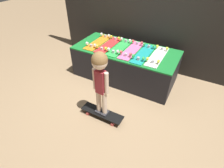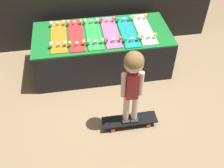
{
  "view_description": "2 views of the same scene",
  "coord_description": "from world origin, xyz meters",
  "views": [
    {
      "loc": [
        1.16,
        -2.13,
        2.01
      ],
      "look_at": [
        0.12,
        -0.23,
        0.34
      ],
      "focal_mm": 28.0,
      "sensor_mm": 36.0,
      "label": 1
    },
    {
      "loc": [
        -0.35,
        -2.51,
        2.56
      ],
      "look_at": [
        0.01,
        -0.27,
        0.36
      ],
      "focal_mm": 42.0,
      "sensor_mm": 36.0,
      "label": 2
    }
  ],
  "objects": [
    {
      "name": "skateboard_pink_on_rack",
      "position": [
        0.12,
        0.5,
        0.61
      ],
      "size": [
        0.2,
        0.76,
        0.09
      ],
      "color": "pink",
      "rests_on": "display_rack"
    },
    {
      "name": "skateboard_teal_on_rack",
      "position": [
        0.35,
        0.47,
        0.61
      ],
      "size": [
        0.2,
        0.76,
        0.09
      ],
      "color": "teal",
      "rests_on": "display_rack"
    },
    {
      "name": "skateboard_white_on_rack",
      "position": [
        0.58,
        0.5,
        0.61
      ],
      "size": [
        0.2,
        0.76,
        0.09
      ],
      "color": "white",
      "rests_on": "display_rack"
    },
    {
      "name": "child",
      "position": [
        0.17,
        -0.62,
        0.78
      ],
      "size": [
        0.24,
        0.2,
        0.99
      ],
      "rotation": [
        0.0,
        0.0,
        -0.05
      ],
      "color": "#2D2D33",
      "rests_on": "skateboard_on_floor"
    },
    {
      "name": "ground_plane",
      "position": [
        0.0,
        0.0,
        0.0
      ],
      "size": [
        16.0,
        16.0,
        0.0
      ],
      "primitive_type": "plane",
      "color": "#9E7F5B"
    },
    {
      "name": "skateboard_green_on_rack",
      "position": [
        -0.12,
        0.49,
        0.61
      ],
      "size": [
        0.2,
        0.76,
        0.09
      ],
      "color": "green",
      "rests_on": "display_rack"
    },
    {
      "name": "skateboard_on_floor",
      "position": [
        0.17,
        -0.62,
        0.07
      ],
      "size": [
        0.65,
        0.18,
        0.09
      ],
      "color": "black",
      "rests_on": "ground_plane"
    },
    {
      "name": "display_rack",
      "position": [
        0.0,
        0.5,
        0.3
      ],
      "size": [
        1.86,
        0.86,
        0.59
      ],
      "color": "black",
      "rests_on": "ground_plane"
    },
    {
      "name": "skateboard_red_on_rack",
      "position": [
        -0.35,
        0.5,
        0.61
      ],
      "size": [
        0.2,
        0.76,
        0.09
      ],
      "color": "red",
      "rests_on": "display_rack"
    },
    {
      "name": "skateboard_orange_on_rack",
      "position": [
        -0.58,
        0.51,
        0.61
      ],
      "size": [
        0.2,
        0.76,
        0.09
      ],
      "color": "orange",
      "rests_on": "display_rack"
    }
  ]
}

